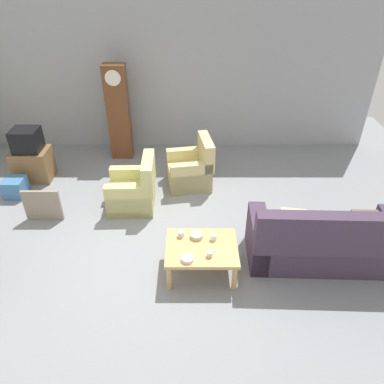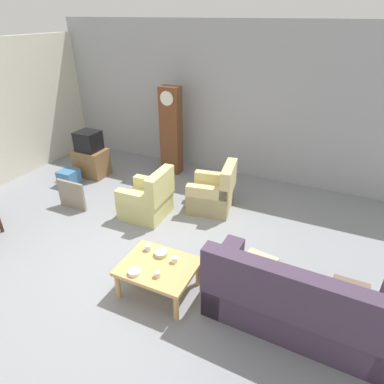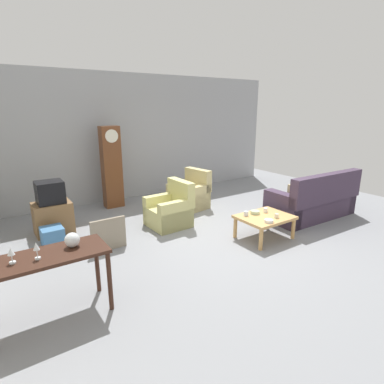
% 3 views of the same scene
% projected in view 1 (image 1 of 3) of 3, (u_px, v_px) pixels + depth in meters
% --- Properties ---
extents(ground_plane, '(10.40, 10.40, 0.00)m').
position_uv_depth(ground_plane, '(168.00, 249.00, 5.46)').
color(ground_plane, gray).
extents(garage_door_wall, '(8.40, 0.16, 3.20)m').
position_uv_depth(garage_door_wall, '(174.00, 73.00, 7.57)').
color(garage_door_wall, '#9EA0A5').
rests_on(garage_door_wall, ground_plane).
extents(couch_floral, '(2.13, 0.95, 1.04)m').
position_uv_depth(couch_floral, '(325.00, 242.00, 5.05)').
color(couch_floral, '#423347').
rests_on(couch_floral, ground_plane).
extents(armchair_olive_near, '(0.81, 0.78, 0.92)m').
position_uv_depth(armchair_olive_near, '(133.00, 191.00, 6.20)').
color(armchair_olive_near, '#CCC67A').
rests_on(armchair_olive_near, ground_plane).
extents(armchair_olive_far, '(0.90, 0.88, 0.92)m').
position_uv_depth(armchair_olive_far, '(191.00, 170.00, 6.81)').
color(armchair_olive_far, '#CCBC7D').
rests_on(armchair_olive_far, ground_plane).
extents(coffee_table_wood, '(0.96, 0.76, 0.43)m').
position_uv_depth(coffee_table_wood, '(201.00, 250.00, 4.89)').
color(coffee_table_wood, tan).
rests_on(coffee_table_wood, ground_plane).
extents(grandfather_clock, '(0.44, 0.30, 1.95)m').
position_uv_depth(grandfather_clock, '(117.00, 113.00, 7.39)').
color(grandfather_clock, brown).
rests_on(grandfather_clock, ground_plane).
extents(tv_stand_cabinet, '(0.68, 0.52, 0.61)m').
position_uv_depth(tv_stand_cabinet, '(32.00, 165.00, 6.98)').
color(tv_stand_cabinet, brown).
rests_on(tv_stand_cabinet, ground_plane).
extents(tv_crt, '(0.48, 0.44, 0.42)m').
position_uv_depth(tv_crt, '(25.00, 140.00, 6.70)').
color(tv_crt, black).
rests_on(tv_crt, tv_stand_cabinet).
extents(framed_picture_leaning, '(0.60, 0.05, 0.56)m').
position_uv_depth(framed_picture_leaning, '(42.00, 206.00, 5.90)').
color(framed_picture_leaning, gray).
rests_on(framed_picture_leaning, ground_plane).
extents(storage_box_blue, '(0.36, 0.38, 0.33)m').
position_uv_depth(storage_box_blue, '(14.00, 188.00, 6.56)').
color(storage_box_blue, teal).
rests_on(storage_box_blue, ground_plane).
extents(cup_white_porcelain, '(0.08, 0.08, 0.08)m').
position_uv_depth(cup_white_porcelain, '(213.00, 237.00, 4.95)').
color(cup_white_porcelain, white).
rests_on(cup_white_porcelain, coffee_table_wood).
extents(cup_blue_rimmed, '(0.08, 0.08, 0.08)m').
position_uv_depth(cup_blue_rimmed, '(180.00, 234.00, 5.00)').
color(cup_blue_rimmed, silver).
rests_on(cup_blue_rimmed, coffee_table_wood).
extents(cup_cream_tall, '(0.07, 0.07, 0.08)m').
position_uv_depth(cup_cream_tall, '(209.00, 254.00, 4.68)').
color(cup_cream_tall, beige).
rests_on(cup_cream_tall, coffee_table_wood).
extents(bowl_white_stacked, '(0.16, 0.16, 0.05)m').
position_uv_depth(bowl_white_stacked, '(187.00, 259.00, 4.62)').
color(bowl_white_stacked, white).
rests_on(bowl_white_stacked, coffee_table_wood).
extents(bowl_shallow_green, '(0.17, 0.17, 0.06)m').
position_uv_depth(bowl_shallow_green, '(196.00, 236.00, 4.99)').
color(bowl_shallow_green, '#B2C69E').
rests_on(bowl_shallow_green, coffee_table_wood).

